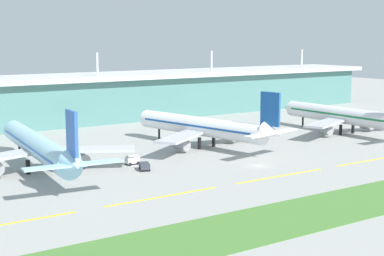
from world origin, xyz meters
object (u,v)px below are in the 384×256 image
at_px(airliner_middle, 203,127).
at_px(pushback_tug, 145,166).
at_px(baggage_cart, 132,160).
at_px(airliner_near, 39,147).
at_px(airliner_far, 344,116).

bearing_deg(airliner_middle, pushback_tug, -150.31).
bearing_deg(baggage_cart, airliner_near, 165.85).
relative_size(airliner_middle, baggage_cart, 16.20).
height_order(airliner_far, pushback_tug, airliner_far).
bearing_deg(airliner_near, airliner_middle, 4.39).
bearing_deg(airliner_near, airliner_far, -1.19).
bearing_deg(pushback_tug, baggage_cart, 86.08).
height_order(airliner_middle, pushback_tug, airliner_middle).
relative_size(pushback_tug, baggage_cart, 1.33).
xyz_separation_m(pushback_tug, baggage_cart, (0.52, 7.60, 0.16)).
xyz_separation_m(airliner_far, baggage_cart, (-86.99, -3.64, -5.18)).
bearing_deg(airliner_far, pushback_tug, -172.68).
distance_m(airliner_near, pushback_tug, 27.20).
bearing_deg(pushback_tug, airliner_middle, 29.69).
distance_m(airliner_near, airliner_middle, 54.14).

